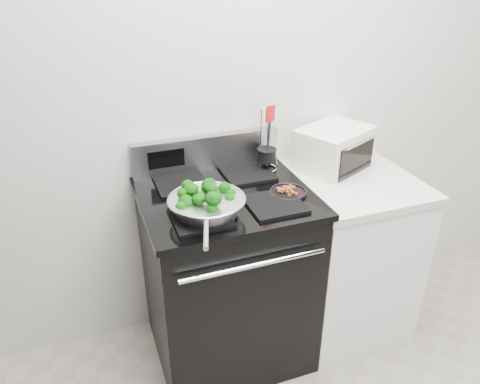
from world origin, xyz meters
name	(u,v)px	position (x,y,z in m)	size (l,w,h in m)	color
back_wall	(260,85)	(0.00, 1.75, 1.35)	(4.00, 0.02, 2.70)	silver
gas_range	(227,275)	(-0.30, 1.41, 0.49)	(0.79, 0.69, 1.13)	black
counter	(344,253)	(0.39, 1.41, 0.46)	(0.62, 0.68, 0.92)	white
skillet	(207,205)	(-0.44, 1.26, 1.00)	(0.33, 0.51, 0.07)	silver
broccoli_pile	(207,201)	(-0.44, 1.26, 1.02)	(0.26, 0.26, 0.09)	black
bacon_plate	(288,190)	(-0.03, 1.32, 0.97)	(0.17, 0.17, 0.04)	black
utensil_holder	(267,158)	(-0.02, 1.61, 1.01)	(0.11, 0.11, 0.34)	silver
toaster_oven	(334,148)	(0.36, 1.58, 1.03)	(0.45, 0.41, 0.21)	silver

